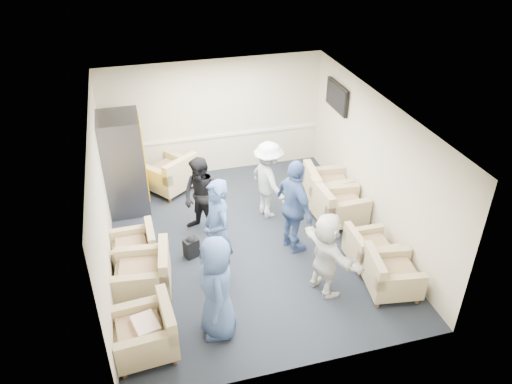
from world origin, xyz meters
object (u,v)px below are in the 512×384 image
object	(u,v)px
person_mid_right	(294,207)
person_back_right	(268,180)
armchair_left_near	(148,333)
armchair_right_near	(389,276)
person_back_left	(201,197)
person_front_right	(326,254)
armchair_corner	(171,176)
armchair_right_far	(326,190)
person_front_left	(217,288)
person_mid_left	(217,232)
armchair_right_midfar	(336,206)
armchair_right_midnear	(367,250)
armchair_left_far	(137,249)
armchair_left_mid	(147,275)
vending_machine	(124,164)

from	to	relation	value
person_mid_right	person_back_right	bearing A→B (deg)	-6.64
armchair_left_near	armchair_right_near	world-z (taller)	armchair_left_near
person_back_left	person_front_right	world-z (taller)	person_back_left
armchair_left_near	armchair_right_near	distance (m)	3.98
armchair_left_near	armchair_corner	bearing A→B (deg)	164.33
armchair_right_far	person_front_left	distance (m)	4.12
armchair_right_near	person_back_right	distance (m)	3.07
person_front_left	person_back_right	xyz separation A→B (m)	(1.63, 2.85, -0.04)
person_front_left	person_front_right	bearing A→B (deg)	106.66
person_mid_left	person_back_left	distance (m)	1.39
armchair_right_near	armchair_right_far	xyz separation A→B (m)	(0.00, 2.76, 0.05)
armchair_right_midfar	person_front_right	distance (m)	2.09
armchair_right_midnear	armchair_right_far	bearing A→B (deg)	0.27
armchair_right_midnear	person_back_right	distance (m)	2.40
person_back_left	person_front_right	distance (m)	2.74
armchair_left_far	person_mid_left	distance (m)	1.68
armchair_left_far	person_front_right	distance (m)	3.38
armchair_right_midfar	armchair_corner	world-z (taller)	armchair_corner
armchair_right_midnear	person_front_left	size ratio (longest dim) A/B	0.44
armchair_left_mid	person_back_right	bearing A→B (deg)	129.57
armchair_right_midfar	person_front_right	bearing A→B (deg)	149.44
armchair_corner	person_front_left	size ratio (longest dim) A/B	0.76
armchair_left_mid	armchair_right_midnear	size ratio (longest dim) A/B	1.30
armchair_left_far	person_front_left	world-z (taller)	person_front_left
armchair_right_midfar	person_mid_right	size ratio (longest dim) A/B	0.52
armchair_left_far	person_back_right	world-z (taller)	person_back_right
armchair_right_near	armchair_right_midfar	distance (m)	2.13
armchair_right_near	person_mid_left	world-z (taller)	person_mid_left
person_mid_left	armchair_right_near	bearing A→B (deg)	53.18
armchair_right_midnear	armchair_right_midfar	distance (m)	1.36
person_mid_left	armchair_right_midfar	bearing A→B (deg)	97.18
armchair_left_far	armchair_right_far	world-z (taller)	armchair_right_far
armchair_left_mid	armchair_right_near	bearing A→B (deg)	81.43
armchair_right_far	armchair_left_mid	bearing A→B (deg)	119.25
person_back_left	person_mid_right	size ratio (longest dim) A/B	0.87
armchair_corner	person_mid_right	size ratio (longest dim) A/B	0.71
armchair_left_mid	armchair_right_near	distance (m)	4.03
person_front_right	armchair_right_far	bearing A→B (deg)	-39.34
person_front_left	person_back_right	distance (m)	3.29
person_front_left	person_back_right	size ratio (longest dim) A/B	1.05
armchair_left_far	person_front_right	bearing A→B (deg)	61.10
person_mid_left	person_back_left	world-z (taller)	person_mid_left
armchair_right_midnear	armchair_right_far	distance (m)	1.99
armchair_right_midfar	armchair_left_near	bearing A→B (deg)	118.73
vending_machine	person_back_right	xyz separation A→B (m)	(2.75, -1.06, -0.21)
armchair_left_mid	armchair_right_near	size ratio (longest dim) A/B	1.06
person_front_right	person_back_right	bearing A→B (deg)	-10.39
armchair_left_near	person_mid_right	size ratio (longest dim) A/B	0.51
armchair_right_near	armchair_right_far	size ratio (longest dim) A/B	0.91
person_front_right	person_mid_left	bearing A→B (deg)	47.68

